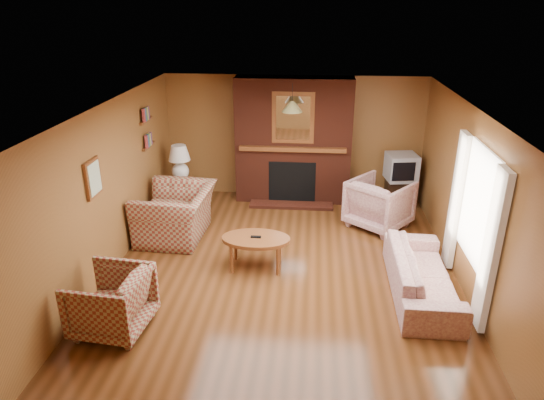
# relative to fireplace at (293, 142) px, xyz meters

# --- Properties ---
(floor) EXTENTS (6.50, 6.50, 0.00)m
(floor) POSITION_rel_fireplace_xyz_m (0.00, -2.98, -1.18)
(floor) COLOR #48270F
(floor) RESTS_ON ground
(ceiling) EXTENTS (6.50, 6.50, 0.00)m
(ceiling) POSITION_rel_fireplace_xyz_m (0.00, -2.98, 1.22)
(ceiling) COLOR white
(ceiling) RESTS_ON wall_back
(wall_back) EXTENTS (6.50, 0.00, 6.50)m
(wall_back) POSITION_rel_fireplace_xyz_m (0.00, 0.27, 0.02)
(wall_back) COLOR brown
(wall_back) RESTS_ON floor
(wall_front) EXTENTS (6.50, 0.00, 6.50)m
(wall_front) POSITION_rel_fireplace_xyz_m (0.00, -6.23, 0.02)
(wall_front) COLOR brown
(wall_front) RESTS_ON floor
(wall_left) EXTENTS (0.00, 6.50, 6.50)m
(wall_left) POSITION_rel_fireplace_xyz_m (-2.50, -2.98, 0.02)
(wall_left) COLOR brown
(wall_left) RESTS_ON floor
(wall_right) EXTENTS (0.00, 6.50, 6.50)m
(wall_right) POSITION_rel_fireplace_xyz_m (2.50, -2.98, 0.02)
(wall_right) COLOR brown
(wall_right) RESTS_ON floor
(fireplace) EXTENTS (2.20, 0.82, 2.40)m
(fireplace) POSITION_rel_fireplace_xyz_m (0.00, 0.00, 0.00)
(fireplace) COLOR #4E1D11
(fireplace) RESTS_ON floor
(window_right) EXTENTS (0.10, 1.85, 2.00)m
(window_right) POSITION_rel_fireplace_xyz_m (2.45, -3.18, -0.06)
(window_right) COLOR beige
(window_right) RESTS_ON wall_right
(bookshelf) EXTENTS (0.09, 0.55, 0.71)m
(bookshelf) POSITION_rel_fireplace_xyz_m (-2.44, -1.08, 0.48)
(bookshelf) COLOR brown
(bookshelf) RESTS_ON wall_left
(botanical_print) EXTENTS (0.05, 0.40, 0.50)m
(botanical_print) POSITION_rel_fireplace_xyz_m (-2.47, -3.28, 0.37)
(botanical_print) COLOR brown
(botanical_print) RESTS_ON wall_left
(pendant_light) EXTENTS (0.36, 0.36, 0.48)m
(pendant_light) POSITION_rel_fireplace_xyz_m (0.00, -0.68, 0.82)
(pendant_light) COLOR black
(pendant_light) RESTS_ON ceiling
(plaid_loveseat) EXTENTS (1.20, 1.35, 0.85)m
(plaid_loveseat) POSITION_rel_fireplace_xyz_m (-1.85, -1.83, -0.76)
(plaid_loveseat) COLOR maroon
(plaid_loveseat) RESTS_ON floor
(plaid_armchair) EXTENTS (0.94, 0.91, 0.78)m
(plaid_armchair) POSITION_rel_fireplace_xyz_m (-1.95, -4.34, -0.79)
(plaid_armchair) COLOR maroon
(plaid_armchair) RESTS_ON floor
(floral_sofa) EXTENTS (0.81, 2.02, 0.59)m
(floral_sofa) POSITION_rel_fireplace_xyz_m (1.90, -3.22, -0.89)
(floral_sofa) COLOR beige
(floral_sofa) RESTS_ON floor
(floral_armchair) EXTENTS (1.32, 1.32, 0.86)m
(floral_armchair) POSITION_rel_fireplace_xyz_m (1.57, -1.13, -0.75)
(floral_armchair) COLOR beige
(floral_armchair) RESTS_ON floor
(coffee_table) EXTENTS (1.01, 0.62, 0.51)m
(coffee_table) POSITION_rel_fireplace_xyz_m (-0.41, -2.72, -0.75)
(coffee_table) COLOR brown
(coffee_table) RESTS_ON floor
(side_table) EXTENTS (0.44, 0.44, 0.54)m
(side_table) POSITION_rel_fireplace_xyz_m (-2.10, -0.53, -0.91)
(side_table) COLOR brown
(side_table) RESTS_ON floor
(table_lamp) EXTENTS (0.41, 0.41, 0.67)m
(table_lamp) POSITION_rel_fireplace_xyz_m (-2.10, -0.53, -0.27)
(table_lamp) COLOR silver
(table_lamp) RESTS_ON side_table
(tv_stand) EXTENTS (0.50, 0.46, 0.55)m
(tv_stand) POSITION_rel_fireplace_xyz_m (2.05, -0.18, -0.91)
(tv_stand) COLOR black
(tv_stand) RESTS_ON floor
(crt_tv) EXTENTS (0.61, 0.61, 0.50)m
(crt_tv) POSITION_rel_fireplace_xyz_m (2.05, -0.19, -0.39)
(crt_tv) COLOR #A7A9AF
(crt_tv) RESTS_ON tv_stand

